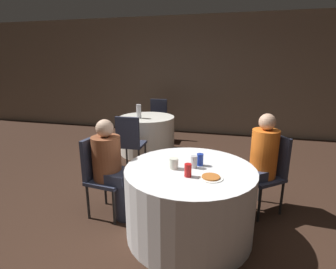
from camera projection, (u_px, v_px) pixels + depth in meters
name	position (u px, v px, depth m)	size (l,w,h in m)	color
ground_plane	(169.00, 229.00, 2.82)	(16.00, 16.00, 0.00)	#382319
wall_back	(211.00, 76.00, 6.30)	(16.00, 0.06, 2.80)	gray
table_near	(189.00, 201.00, 2.68)	(1.30, 1.30, 0.72)	white
table_far	(147.00, 135.00, 5.11)	(1.05, 1.05, 0.72)	white
chair_near_west	(100.00, 169.00, 2.99)	(0.45, 0.44, 0.92)	#2D3347
chair_near_northeast	(269.00, 167.00, 3.06)	(0.56, 0.56, 0.92)	#2D3347
chair_far_north	(158.00, 116.00, 5.95)	(0.42, 0.43, 0.92)	#2D3347
chair_far_south	(130.00, 139.00, 4.17)	(0.41, 0.42, 0.92)	#2D3347
person_floral_shirt	(113.00, 170.00, 2.93)	(0.50, 0.34, 1.14)	#33384C
person_orange_shirt	(258.00, 166.00, 2.98)	(0.45, 0.43, 1.19)	#33384C
pizza_plate_near	(211.00, 177.00, 2.36)	(0.22, 0.22, 0.02)	white
soda_can_silver	(194.00, 162.00, 2.58)	(0.07, 0.07, 0.12)	silver
soda_can_blue	(200.00, 160.00, 2.64)	(0.07, 0.07, 0.12)	#1E38A5
soda_can_red	(188.00, 170.00, 2.38)	(0.07, 0.07, 0.12)	red
cup_near	(174.00, 163.00, 2.56)	(0.09, 0.09, 0.11)	silver
bottle_far	(139.00, 111.00, 4.86)	(0.09, 0.09, 0.26)	white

